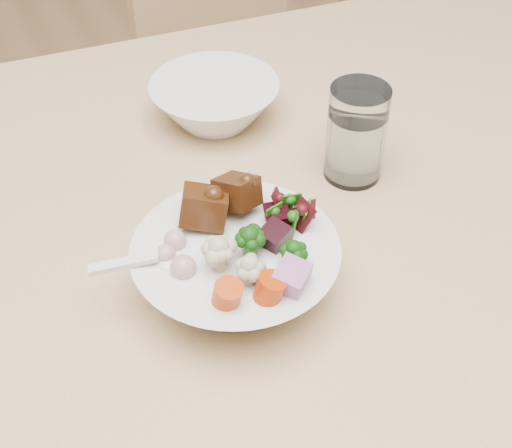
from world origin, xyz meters
The scene contains 6 objects.
dining_table centered at (0.25, 0.20, 0.70)m, with size 1.70×1.00×0.78m.
chair_far centered at (0.33, 0.85, 0.43)m, with size 0.42×0.42×0.77m.
food_bowl centered at (0.03, 0.14, 0.81)m, with size 0.20×0.20×0.11m.
soup_spoon centered at (-0.04, 0.15, 0.84)m, with size 0.10×0.04×0.02m.
water_glass centered at (0.23, 0.25, 0.83)m, with size 0.07×0.07×0.12m.
side_bowl centered at (0.12, 0.42, 0.81)m, with size 0.16×0.16×0.05m, color white, non-canonical shape.
Camera 1 is at (-0.14, -0.31, 1.31)m, focal length 50.00 mm.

